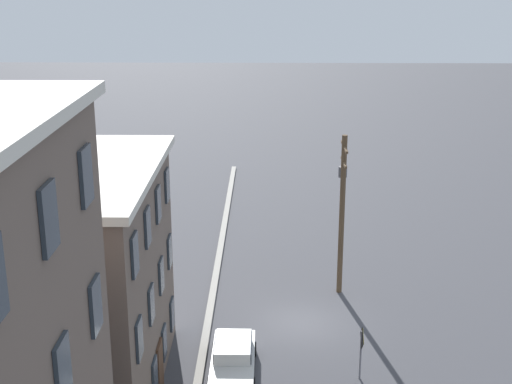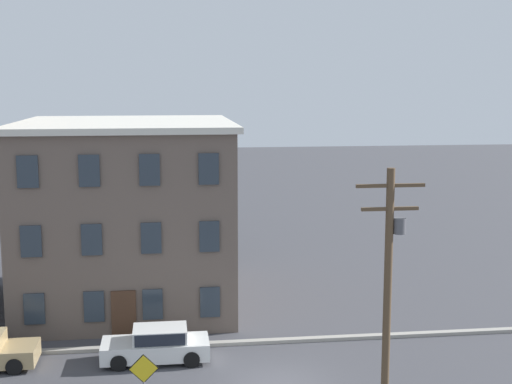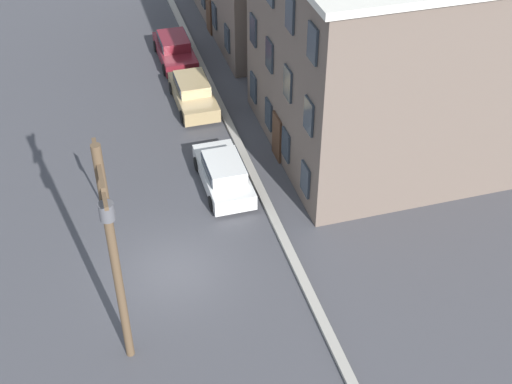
{
  "view_description": "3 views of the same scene",
  "coord_description": "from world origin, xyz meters",
  "views": [
    {
      "loc": [
        -31.14,
        1.7,
        16.45
      ],
      "look_at": [
        0.41,
        2.18,
        6.53
      ],
      "focal_mm": 50.0,
      "sensor_mm": 36.0,
      "label": 1
    },
    {
      "loc": [
        -4.05,
        -25.27,
        11.4
      ],
      "look_at": [
        -0.4,
        3.08,
        6.99
      ],
      "focal_mm": 50.0,
      "sensor_mm": 36.0,
      "label": 2
    },
    {
      "loc": [
        19.54,
        -2.41,
        19.2
      ],
      "look_at": [
        1.81,
        2.7,
        4.59
      ],
      "focal_mm": 50.0,
      "sensor_mm": 36.0,
      "label": 3
    }
  ],
  "objects": [
    {
      "name": "ground_plane",
      "position": [
        0.0,
        0.0,
        0.0
      ],
      "size": [
        200.0,
        200.0,
        0.0
      ],
      "primitive_type": "plane",
      "color": "#424247"
    },
    {
      "name": "kerb_strip",
      "position": [
        0.0,
        4.5,
        0.08
      ],
      "size": [
        56.0,
        0.36,
        0.16
      ],
      "primitive_type": "cube",
      "color": "#9E998E",
      "rests_on": "ground_plane"
    },
    {
      "name": "apartment_midblock",
      "position": [
        -6.01,
        11.81,
        4.74
      ],
      "size": [
        10.83,
        12.14,
        9.45
      ],
      "color": "#66564C",
      "rests_on": "ground_plane"
    },
    {
      "name": "car_white",
      "position": [
        -4.51,
        3.07,
        0.75
      ],
      "size": [
        4.4,
        1.92,
        1.43
      ],
      "color": "silver",
      "rests_on": "ground_plane"
    },
    {
      "name": "caution_sign",
      "position": [
        -4.9,
        -2.27,
        1.6
      ],
      "size": [
        1.02,
        0.08,
        2.4
      ],
      "color": "slate",
      "rests_on": "ground_plane"
    },
    {
      "name": "utility_pole",
      "position": [
        3.57,
        -2.2,
        4.81
      ],
      "size": [
        2.4,
        0.44,
        8.54
      ],
      "color": "brown",
      "rests_on": "ground_plane"
    }
  ]
}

